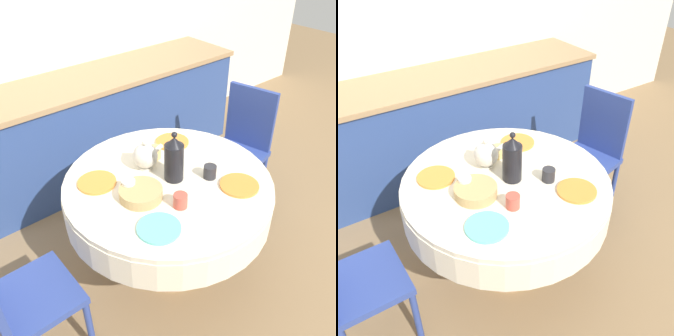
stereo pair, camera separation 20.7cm
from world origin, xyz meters
The scene contains 17 objects.
ground_plane centered at (0.00, 0.00, 0.00)m, with size 12.00×12.00×0.00m, color #8E704C.
wall_back centered at (0.00, 1.62, 1.30)m, with size 7.00×0.05×2.60m.
kitchen_counter centered at (0.00, 1.29, 0.45)m, with size 3.24×0.64×0.89m.
dining_table centered at (0.00, 0.00, 0.61)m, with size 1.20×1.20×0.74m.
chair_left centered at (0.92, 0.21, 0.52)m, with size 0.48×0.48×0.93m.
chair_right centered at (-0.94, 0.00, 0.52)m, with size 0.40×0.40×0.93m.
plate_near_left centered at (-0.29, -0.28, 0.75)m, with size 0.22×0.22×0.01m, color #60BCB7.
cup_near_left centered at (-0.10, -0.22, 0.78)m, with size 0.07×0.07×0.08m, color #CC4C3D.
plate_near_right centered at (0.26, -0.30, 0.75)m, with size 0.22×0.22×0.01m, color orange.
cup_near_right centered at (0.20, -0.14, 0.78)m, with size 0.07×0.07×0.08m, color #28282D.
plate_far_left centered at (-0.33, 0.23, 0.75)m, with size 0.22×0.22×0.01m, color orange.
cup_far_left centered at (-0.23, 0.05, 0.78)m, with size 0.07×0.07×0.08m, color white.
plate_far_right centered at (0.28, 0.29, 0.75)m, with size 0.22×0.22×0.01m, color orange.
cup_far_right centered at (0.08, 0.22, 0.78)m, with size 0.07×0.07×0.08m, color #DBB766.
coffee_carafe centered at (0.03, -0.01, 0.87)m, with size 0.11×0.11×0.30m.
teapot centered at (-0.03, 0.17, 0.82)m, with size 0.20×0.15×0.19m.
bread_basket centered at (-0.21, -0.03, 0.77)m, with size 0.23×0.23×0.06m, color tan.
Camera 2 is at (-0.93, -1.42, 2.02)m, focal length 40.00 mm.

